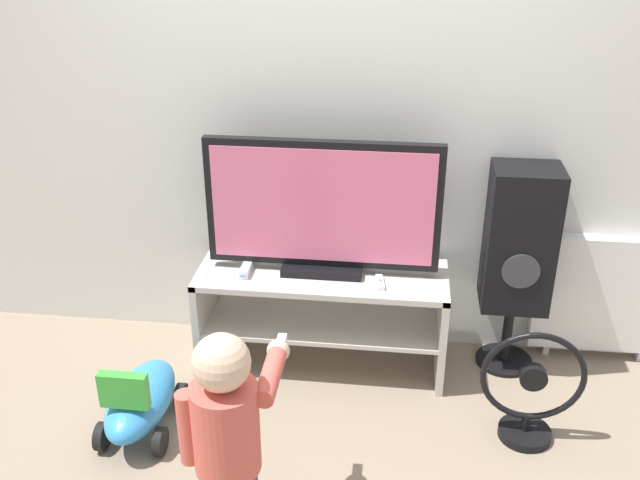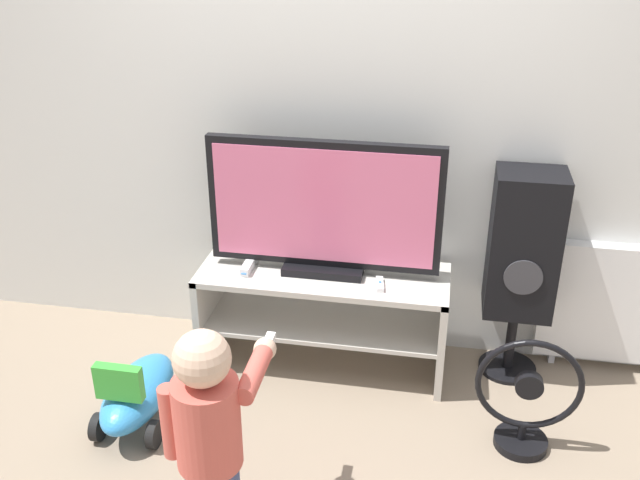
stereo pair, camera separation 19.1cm
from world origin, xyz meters
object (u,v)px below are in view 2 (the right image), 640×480
object	(u,v)px
ride_on_toy	(137,393)
radiator	(611,304)
television	(324,210)
floor_fan	(527,400)
speaker_tower	(523,249)
game_console	(249,265)
remote_primary	(380,284)
child	(209,423)

from	to	relation	value
ride_on_toy	radiator	distance (m)	2.37
television	floor_fan	bearing A→B (deg)	-26.12
speaker_tower	ride_on_toy	world-z (taller)	speaker_tower
floor_fan	speaker_tower	bearing A→B (deg)	92.88
television	game_console	world-z (taller)	television
television	remote_primary	size ratio (longest dim) A/B	8.51
television	speaker_tower	xyz separation A→B (m)	(0.96, 0.10, -0.17)
remote_primary	floor_fan	xyz separation A→B (m)	(0.69, -0.38, -0.30)
child	speaker_tower	size ratio (longest dim) A/B	0.86
game_console	radiator	size ratio (longest dim) A/B	0.29
game_console	floor_fan	world-z (taller)	game_console
child	remote_primary	bearing A→B (deg)	66.40
speaker_tower	floor_fan	distance (m)	0.74
game_console	speaker_tower	world-z (taller)	speaker_tower
game_console	ride_on_toy	xyz separation A→B (m)	(-0.39, -0.60, -0.40)
game_console	television	bearing A→B (deg)	6.09
child	floor_fan	distance (m)	1.42
floor_fan	radiator	size ratio (longest dim) A/B	0.80
remote_primary	ride_on_toy	size ratio (longest dim) A/B	0.23
floor_fan	remote_primary	bearing A→B (deg)	151.37
television	game_console	size ratio (longest dim) A/B	5.63
television	child	distance (m)	1.27
child	ride_on_toy	size ratio (longest dim) A/B	1.62
remote_primary	floor_fan	size ratio (longest dim) A/B	0.24
game_console	ride_on_toy	size ratio (longest dim) A/B	0.35
ride_on_toy	radiator	world-z (taller)	radiator
remote_primary	radiator	bearing A→B (deg)	15.50
floor_fan	game_console	bearing A→B (deg)	161.95
television	floor_fan	distance (m)	1.26
television	ride_on_toy	world-z (taller)	television
speaker_tower	ride_on_toy	size ratio (longest dim) A/B	1.90
child	radiator	world-z (taller)	child
game_console	child	distance (m)	1.19
television	radiator	xyz separation A→B (m)	(1.44, 0.21, -0.49)
radiator	ride_on_toy	bearing A→B (deg)	-158.85
floor_fan	ride_on_toy	size ratio (longest dim) A/B	0.98
floor_fan	radiator	world-z (taller)	radiator
game_console	child	size ratio (longest dim) A/B	0.22
television	speaker_tower	world-z (taller)	television
speaker_tower	floor_fan	bearing A→B (deg)	-87.12
child	floor_fan	xyz separation A→B (m)	(1.18, 0.73, -0.30)
speaker_tower	game_console	bearing A→B (deg)	-174.15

